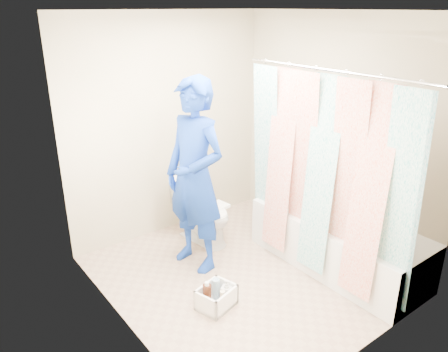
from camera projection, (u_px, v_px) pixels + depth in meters
floor at (243, 275)px, 4.23m from camera, size 2.60×2.60×0.00m
ceiling at (248, 10)px, 3.35m from camera, size 2.40×2.60×0.02m
wall_back at (169, 127)px, 4.75m from camera, size 2.40×0.02×2.40m
wall_front at (374, 210)px, 2.83m from camera, size 2.40×0.02×2.40m
wall_left at (116, 191)px, 3.11m from camera, size 0.02×2.60×2.40m
wall_right at (335, 135)px, 4.47m from camera, size 0.02×2.60×2.40m
bathtub at (337, 241)px, 4.30m from camera, size 0.70×1.75×0.50m
curtain_rod at (331, 70)px, 3.50m from camera, size 0.02×1.90×0.02m
shower_curtain at (321, 178)px, 3.83m from camera, size 0.06×1.75×1.80m
toilet at (203, 211)px, 4.74m from camera, size 0.48×0.73×0.70m
tank_lid at (210, 209)px, 4.64m from camera, size 0.45×0.24×0.03m
tank_internals at (188, 178)px, 4.71m from camera, size 0.17×0.06×0.23m
plumber at (195, 177)px, 4.09m from camera, size 0.57×0.76×1.87m
cleaning_caddy at (217, 297)px, 3.76m from camera, size 0.37×0.32×0.24m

